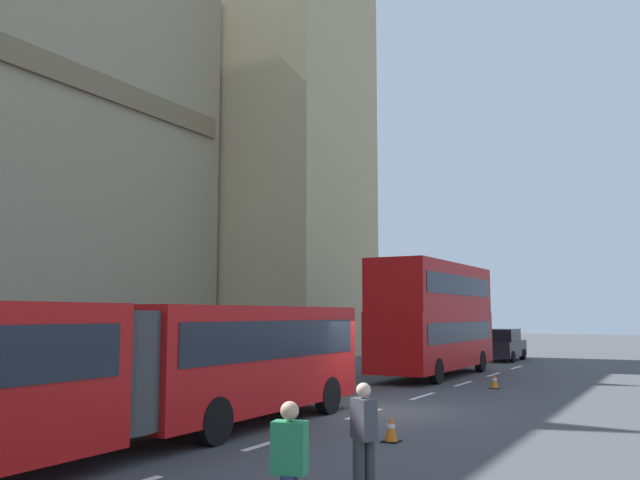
{
  "coord_description": "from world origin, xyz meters",
  "views": [
    {
      "loc": [
        -17.71,
        -7.96,
        2.71
      ],
      "look_at": [
        3.63,
        3.71,
        5.38
      ],
      "focal_mm": 37.96,
      "sensor_mm": 36.0,
      "label": 1
    }
  ],
  "objects_px": {
    "articulated_bus": "(101,365)",
    "traffic_cone_middle": "(495,381)",
    "traffic_cone_west": "(391,428)",
    "pedestrian_near_cones": "(289,469)",
    "pedestrian_by_kerb": "(364,436)",
    "double_decker_bus": "(435,314)",
    "sedan_lead": "(503,345)"
  },
  "relations": [
    {
      "from": "articulated_bus",
      "to": "double_decker_bus",
      "type": "relative_size",
      "value": 1.74
    },
    {
      "from": "double_decker_bus",
      "to": "pedestrian_near_cones",
      "type": "relative_size",
      "value": 5.84
    },
    {
      "from": "traffic_cone_middle",
      "to": "pedestrian_by_kerb",
      "type": "xyz_separation_m",
      "value": [
        -15.79,
        -2.09,
        0.63
      ]
    },
    {
      "from": "traffic_cone_west",
      "to": "pedestrian_by_kerb",
      "type": "relative_size",
      "value": 0.34
    },
    {
      "from": "sedan_lead",
      "to": "pedestrian_near_cones",
      "type": "height_order",
      "value": "sedan_lead"
    },
    {
      "from": "sedan_lead",
      "to": "pedestrian_near_cones",
      "type": "distance_m",
      "value": 33.83
    },
    {
      "from": "articulated_bus",
      "to": "traffic_cone_middle",
      "type": "xyz_separation_m",
      "value": [
        15.63,
        -3.51,
        -1.46
      ]
    },
    {
      "from": "sedan_lead",
      "to": "pedestrian_by_kerb",
      "type": "distance_m",
      "value": 31.46
    },
    {
      "from": "articulated_bus",
      "to": "pedestrian_by_kerb",
      "type": "xyz_separation_m",
      "value": [
        -0.16,
        -5.6,
        -0.83
      ]
    },
    {
      "from": "sedan_lead",
      "to": "pedestrian_near_cones",
      "type": "relative_size",
      "value": 2.6
    },
    {
      "from": "sedan_lead",
      "to": "pedestrian_near_cones",
      "type": "bearing_deg",
      "value": -170.5
    },
    {
      "from": "double_decker_bus",
      "to": "pedestrian_by_kerb",
      "type": "bearing_deg",
      "value": -163.94
    },
    {
      "from": "traffic_cone_middle",
      "to": "double_decker_bus",
      "type": "bearing_deg",
      "value": 43.66
    },
    {
      "from": "double_decker_bus",
      "to": "traffic_cone_west",
      "type": "bearing_deg",
      "value": -164.43
    },
    {
      "from": "traffic_cone_middle",
      "to": "pedestrian_near_cones",
      "type": "xyz_separation_m",
      "value": [
        -18.16,
        -2.24,
        0.63
      ]
    },
    {
      "from": "articulated_bus",
      "to": "pedestrian_by_kerb",
      "type": "relative_size",
      "value": 10.19
    },
    {
      "from": "double_decker_bus",
      "to": "traffic_cone_west",
      "type": "xyz_separation_m",
      "value": [
        -15.11,
        -4.21,
        -2.43
      ]
    },
    {
      "from": "sedan_lead",
      "to": "pedestrian_near_cones",
      "type": "xyz_separation_m",
      "value": [
        -33.36,
        -5.58,
        -0.0
      ]
    },
    {
      "from": "pedestrian_by_kerb",
      "to": "pedestrian_near_cones",
      "type": "bearing_deg",
      "value": -176.33
    },
    {
      "from": "double_decker_bus",
      "to": "traffic_cone_west",
      "type": "height_order",
      "value": "double_decker_bus"
    },
    {
      "from": "articulated_bus",
      "to": "sedan_lead",
      "type": "distance_m",
      "value": 30.84
    },
    {
      "from": "sedan_lead",
      "to": "pedestrian_by_kerb",
      "type": "bearing_deg",
      "value": -170.06
    },
    {
      "from": "traffic_cone_west",
      "to": "double_decker_bus",
      "type": "bearing_deg",
      "value": 15.57
    },
    {
      "from": "traffic_cone_middle",
      "to": "pedestrian_near_cones",
      "type": "distance_m",
      "value": 18.31
    },
    {
      "from": "articulated_bus",
      "to": "double_decker_bus",
      "type": "bearing_deg",
      "value": 0.01
    },
    {
      "from": "traffic_cone_west",
      "to": "traffic_cone_middle",
      "type": "height_order",
      "value": "same"
    },
    {
      "from": "sedan_lead",
      "to": "pedestrian_by_kerb",
      "type": "xyz_separation_m",
      "value": [
        -30.99,
        -5.43,
        -0.0
      ]
    },
    {
      "from": "double_decker_bus",
      "to": "pedestrian_near_cones",
      "type": "distance_m",
      "value": 22.67
    },
    {
      "from": "double_decker_bus",
      "to": "sedan_lead",
      "type": "bearing_deg",
      "value": -0.88
    },
    {
      "from": "articulated_bus",
      "to": "traffic_cone_middle",
      "type": "distance_m",
      "value": 16.08
    },
    {
      "from": "pedestrian_by_kerb",
      "to": "traffic_cone_west",
      "type": "bearing_deg",
      "value": 17.74
    },
    {
      "from": "traffic_cone_west",
      "to": "pedestrian_near_cones",
      "type": "xyz_separation_m",
      "value": [
        -6.74,
        -1.55,
        0.63
      ]
    }
  ]
}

